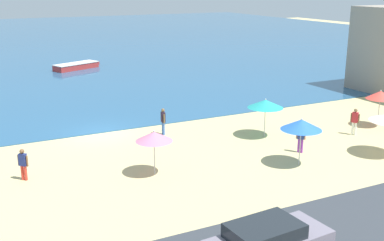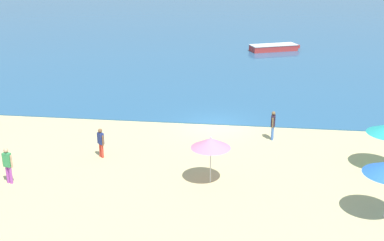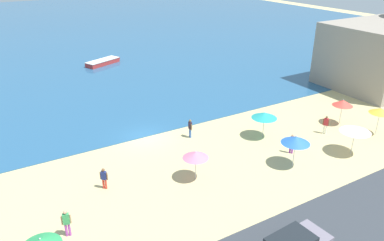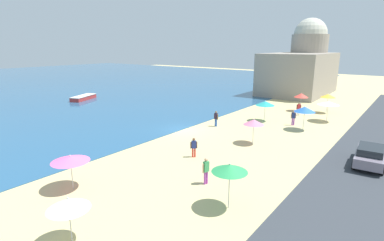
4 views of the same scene
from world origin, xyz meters
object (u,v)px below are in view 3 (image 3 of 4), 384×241
object	(u,v)px
beach_umbrella_8	(296,140)
bather_1	(292,143)
beach_umbrella_2	(380,111)
bather_3	(104,177)
beach_umbrella_6	(196,155)
beach_umbrella_0	(264,115)
beach_umbrella_7	(343,103)
bather_0	(326,124)
bather_4	(66,222)
bather_2	(190,127)
beach_umbrella_4	(356,129)
skiff_nearshore	(103,62)

from	to	relation	value
beach_umbrella_8	bather_1	size ratio (longest dim) A/B	1.53
beach_umbrella_2	bather_3	distance (m)	23.97
beach_umbrella_6	bather_3	distance (m)	6.46
beach_umbrella_6	beach_umbrella_0	bearing A→B (deg)	17.47
beach_umbrella_7	beach_umbrella_8	size ratio (longest dim) A/B	0.97
beach_umbrella_2	beach_umbrella_8	distance (m)	10.25
beach_umbrella_8	bather_0	world-z (taller)	beach_umbrella_8
bather_3	bather_4	size ratio (longest dim) A/B	0.90
bather_4	bather_2	bearing A→B (deg)	30.19
beach_umbrella_4	beach_umbrella_6	size ratio (longest dim) A/B	1.06
beach_umbrella_8	bather_2	world-z (taller)	beach_umbrella_8
beach_umbrella_8	skiff_nearshore	size ratio (longest dim) A/B	0.46
beach_umbrella_8	bather_4	size ratio (longest dim) A/B	1.46
beach_umbrella_6	bather_3	xyz separation A→B (m)	(-5.97, 2.22, -1.12)
beach_umbrella_2	beach_umbrella_7	world-z (taller)	beach_umbrella_2
bather_1	skiff_nearshore	world-z (taller)	bather_1
beach_umbrella_6	bather_0	world-z (taller)	beach_umbrella_6
beach_umbrella_2	beach_umbrella_6	world-z (taller)	beach_umbrella_2
bather_1	bather_3	xyz separation A→B (m)	(-14.60, 2.89, -0.05)
bather_0	bather_2	bearing A→B (deg)	152.91
beach_umbrella_0	beach_umbrella_7	bearing A→B (deg)	-11.16
beach_umbrella_2	bather_0	size ratio (longest dim) A/B	1.51
bather_2	bather_4	size ratio (longest dim) A/B	0.97
bather_0	bather_4	bearing A→B (deg)	-175.85
bather_0	beach_umbrella_0	bearing A→B (deg)	156.77
beach_umbrella_6	skiff_nearshore	world-z (taller)	beach_umbrella_6
bather_0	bather_3	world-z (taller)	bather_0
bather_2	bather_1	bearing A→B (deg)	-49.65
beach_umbrella_8	skiff_nearshore	xyz separation A→B (m)	(-3.42, 34.39, -1.84)
beach_umbrella_0	beach_umbrella_2	xyz separation A→B (m)	(9.06, -4.71, 0.17)
beach_umbrella_2	bather_4	world-z (taller)	beach_umbrella_2
bather_4	beach_umbrella_4	bearing A→B (deg)	-5.11
beach_umbrella_0	bather_2	bearing A→B (deg)	149.44
beach_umbrella_2	beach_umbrella_7	xyz separation A→B (m)	(-1.00, 3.12, -0.13)
bather_0	bather_4	xyz separation A→B (m)	(-23.11, -1.68, 0.03)
bather_0	skiff_nearshore	xyz separation A→B (m)	(-9.89, 31.78, -0.57)
beach_umbrella_2	beach_umbrella_8	size ratio (longest dim) A/B	1.01
beach_umbrella_4	beach_umbrella_2	bearing A→B (deg)	13.94
beach_umbrella_0	beach_umbrella_4	xyz separation A→B (m)	(4.22, -5.91, 0.07)
beach_umbrella_4	beach_umbrella_6	world-z (taller)	beach_umbrella_4
beach_umbrella_0	bather_1	size ratio (longest dim) A/B	1.45
beach_umbrella_7	bather_0	distance (m)	3.11
beach_umbrella_8	skiff_nearshore	distance (m)	34.61
beach_umbrella_7	bather_4	world-z (taller)	beach_umbrella_7
beach_umbrella_4	beach_umbrella_8	world-z (taller)	beach_umbrella_8
beach_umbrella_8	bather_2	bearing A→B (deg)	117.89
bather_1	bather_2	xyz separation A→B (m)	(-5.61, 6.60, 0.02)
beach_umbrella_0	bather_4	xyz separation A→B (m)	(-17.83, -3.94, -1.13)
bather_1	bather_4	distance (m)	17.96
beach_umbrella_4	beach_umbrella_7	size ratio (longest dim) A/B	0.98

